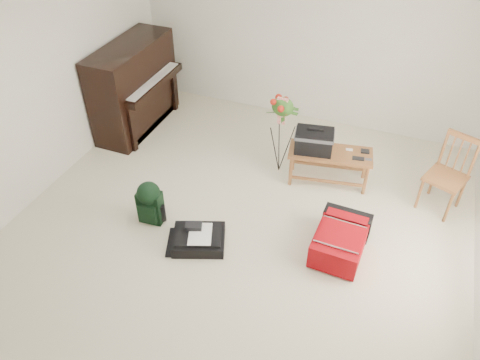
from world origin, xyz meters
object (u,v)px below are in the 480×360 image
at_px(piano, 135,89).
at_px(bench, 319,143).
at_px(dining_chair, 446,175).
at_px(red_suitcase, 341,237).
at_px(black_duffel, 199,238).
at_px(flower_stand, 281,136).
at_px(green_backpack, 149,201).

xyz_separation_m(piano, bench, (2.77, -0.29, -0.05)).
distance_m(piano, dining_chair, 4.26).
relative_size(red_suitcase, black_duffel, 1.12).
bearing_deg(black_duffel, dining_chair, 13.72).
relative_size(dining_chair, flower_stand, 0.86).
bearing_deg(flower_stand, red_suitcase, -42.89).
height_order(bench, dining_chair, dining_chair).
height_order(red_suitcase, flower_stand, flower_stand).
bearing_deg(black_duffel, flower_stand, 55.01).
bearing_deg(green_backpack, bench, 37.74).
distance_m(piano, red_suitcase, 3.61).
bearing_deg(piano, flower_stand, -7.35).
height_order(dining_chair, flower_stand, flower_stand).
relative_size(red_suitcase, flower_stand, 0.69).
bearing_deg(red_suitcase, black_duffel, -158.26).
height_order(bench, black_duffel, bench).
height_order(piano, green_backpack, piano).
height_order(black_duffel, green_backpack, green_backpack).
xyz_separation_m(dining_chair, flower_stand, (-1.97, -0.05, 0.08)).
distance_m(piano, black_duffel, 2.70).
distance_m(bench, dining_chair, 1.48).
bearing_deg(dining_chair, bench, -156.99).
distance_m(dining_chair, black_duffel, 2.90).
bearing_deg(green_backpack, piano, 119.71).
bearing_deg(dining_chair, black_duffel, -124.32).
xyz_separation_m(dining_chair, red_suitcase, (-0.93, -1.11, -0.29)).
relative_size(dining_chair, green_backpack, 1.75).
distance_m(dining_chair, flower_stand, 1.97).
distance_m(bench, green_backpack, 2.14).
distance_m(dining_chair, red_suitcase, 1.48).
bearing_deg(dining_chair, red_suitcase, -108.68).
distance_m(red_suitcase, black_duffel, 1.53).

